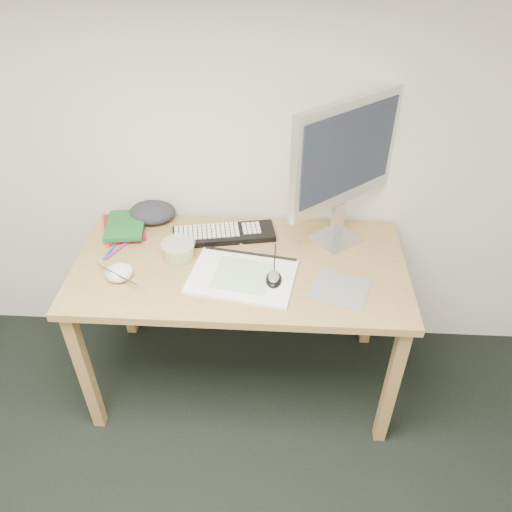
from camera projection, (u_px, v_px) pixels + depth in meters
The scene contains 18 objects.
desk at pixel (240, 278), 2.16m from camera, with size 1.40×0.70×0.75m.
mousepad at pixel (340, 289), 1.98m from camera, with size 0.21×0.19×0.00m, color gray.
sketchpad at pixel (242, 276), 2.03m from camera, with size 0.42×0.30×0.01m, color white.
keyboard at pixel (224, 234), 2.25m from camera, with size 0.46×0.15×0.03m, color black.
monitor at pixel (345, 158), 2.00m from camera, with size 0.44×0.39×0.65m.
mouse at pixel (274, 277), 1.99m from camera, with size 0.06×0.10×0.04m, color black.
rice_bowl at pixel (119, 275), 2.02m from camera, with size 0.11×0.11×0.03m, color white.
chopsticks at pixel (118, 275), 1.99m from camera, with size 0.02×0.02×0.22m, color #B9B9BC.
fruit_tub at pixel (179, 250), 2.12m from camera, with size 0.15×0.15×0.07m, color #F0F155.
book_red at pixel (124, 228), 2.30m from camera, with size 0.17×0.23×0.02m, color maroon.
book_green at pixel (125, 225), 2.27m from camera, with size 0.17×0.23×0.02m, color #175D21.
cloth_lump at pixel (152, 212), 2.35m from camera, with size 0.18×0.15×0.08m, color #27282F.
pencil_pink at pixel (226, 252), 2.16m from camera, with size 0.01×0.01×0.19m, color pink.
pencil_tan at pixel (252, 251), 2.17m from camera, with size 0.01×0.01×0.20m, color tan.
pencil_black at pixel (267, 261), 2.11m from camera, with size 0.01×0.01×0.19m, color black.
marker_blue at pixel (110, 251), 2.16m from camera, with size 0.01×0.01×0.12m, color #1E4AA6.
marker_orange at pixel (115, 238), 2.24m from camera, with size 0.01×0.01×0.14m, color #BE5C16.
marker_purple at pixel (117, 250), 2.17m from camera, with size 0.01×0.01×0.14m, color #712895.
Camera 1 is at (0.16, -0.21, 2.07)m, focal length 35.00 mm.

